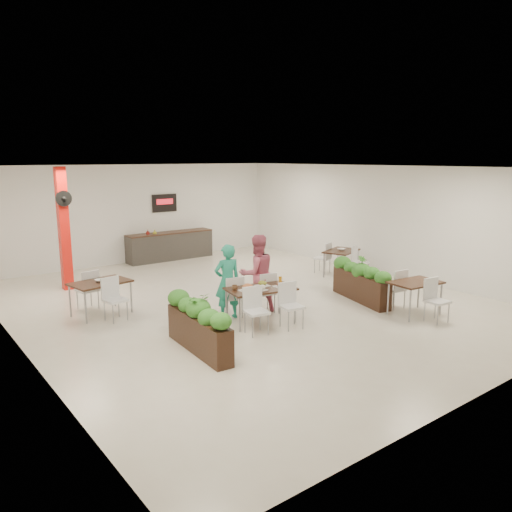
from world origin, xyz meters
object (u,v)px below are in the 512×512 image
Objects in this scene: side_table_a at (100,287)px; diner_man at (227,282)px; diner_woman at (257,274)px; planter_right at (361,280)px; side_table_c at (415,287)px; main_table at (260,293)px; side_table_b at (341,254)px; service_counter at (170,245)px; planter_left at (198,323)px; red_column at (64,227)px.

diner_man is at bearing -51.72° from side_table_a.
diner_woman is 2.68m from planter_right.
side_table_a is at bearing 148.43° from side_table_c.
diner_man is 0.79× the size of planter_right.
main_table is 1.09× the size of side_table_b.
service_counter is 6.76m from diner_man.
planter_right is at bearing 4.71° from planter_left.
red_column is at bearing 133.99° from side_table_c.
side_table_c is at bearing 157.00° from diner_man.
side_table_b is at bearing -14.23° from side_table_a.
side_table_c is (5.51, -4.19, -0.01)m from side_table_a.
planter_right is 6.06m from side_table_a.
diner_woman is at bearing 144.65° from side_table_c.
diner_man is 0.93× the size of diner_woman.
diner_man is 0.79× the size of planter_left.
main_table is at bearing 68.59° from diner_woman.
diner_man is 1.94m from planter_left.
red_column is at bearing 95.19° from planter_left.
side_table_a is at bearing 153.02° from planter_right.
red_column is 7.71m from side_table_b.
planter_right is (1.31, -7.29, 0.02)m from service_counter.
red_column is 1.97× the size of diner_man.
red_column reaches higher than main_table.
planter_left reaches higher than side_table_b.
main_table is at bearing 131.56° from diner_man.
main_table is at bearing -65.53° from red_column.
service_counter reaches higher than main_table.
service_counter reaches higher than planter_left.
planter_right is 1.45m from side_table_c.
diner_man is (1.99, -4.58, -0.83)m from red_column.
side_table_b is at bearing -60.62° from service_counter.
side_table_a is at bearing -31.73° from diner_man.
side_table_b is at bearing 53.41° from planter_right.
diner_woman is at bearing -42.71° from side_table_a.
red_column reaches higher than side_table_a.
planter_left reaches higher than side_table_c.
diner_woman is at bearing -100.61° from service_counter.
planter_right is (5.31, -5.42, -1.13)m from red_column.
side_table_b is (6.37, 2.53, 0.10)m from planter_left.
service_counter is at bearing 25.00° from red_column.
planter_left is at bearing -84.81° from red_column.
planter_left is (-1.85, -0.59, -0.11)m from main_table.
side_table_c is (5.42, -6.87, -1.03)m from red_column.
main_table is 2.94m from planter_right.
red_column is 5.06m from diner_man.
diner_woman is 2.60m from planter_left.
side_table_a is (-5.40, 2.75, 0.12)m from planter_right.
diner_man is 3.44m from planter_right.
planter_right reaches higher than main_table.
side_table_a is 1.01× the size of side_table_c.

